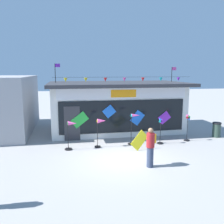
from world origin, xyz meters
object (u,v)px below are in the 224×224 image
wind_spinner_left (101,126)px  trash_bin (217,130)px  display_kite_on_ground (139,140)px  wind_spinner_far_left (71,131)px  person_mid_plaza (151,146)px  wind_spinner_right (188,125)px  kite_shop_building (116,106)px  wind_spinner_center_left (134,125)px  wind_spinner_center_right (161,130)px

wind_spinner_left → trash_bin: (7.24, 0.70, -0.67)m
display_kite_on_ground → wind_spinner_far_left: bearing=168.2°
wind_spinner_left → person_mid_plaza: person_mid_plaza is taller
wind_spinner_far_left → display_kite_on_ground: size_ratio=1.55×
wind_spinner_right → person_mid_plaza: 4.72m
kite_shop_building → wind_spinner_left: bearing=-113.4°
wind_spinner_left → wind_spinner_center_left: bearing=4.7°
wind_spinner_center_left → wind_spinner_center_right: 1.51m
wind_spinner_center_left → trash_bin: wind_spinner_center_left is taller
kite_shop_building → person_mid_plaza: 6.77m
kite_shop_building → wind_spinner_center_right: (1.73, -3.70, -0.84)m
wind_spinner_left → wind_spinner_center_right: wind_spinner_left is taller
wind_spinner_far_left → display_kite_on_ground: wind_spinner_far_left is taller
kite_shop_building → person_mid_plaza: kite_shop_building is taller
wind_spinner_far_left → wind_spinner_center_right: (4.85, 0.09, -0.19)m
wind_spinner_right → trash_bin: size_ratio=1.73×
wind_spinner_left → wind_spinner_far_left: bearing=-175.2°
kite_shop_building → wind_spinner_right: bearing=-44.7°
wind_spinner_center_left → trash_bin: 5.46m
kite_shop_building → person_mid_plaza: (0.09, -6.72, -0.77)m
wind_spinner_center_right → wind_spinner_right: wind_spinner_right is taller
wind_spinner_far_left → wind_spinner_center_left: wind_spinner_center_left is taller
person_mid_plaza → wind_spinner_right: bearing=90.2°
wind_spinner_far_left → person_mid_plaza: size_ratio=0.88×
person_mid_plaza → wind_spinner_far_left: bearing=-176.3°
wind_spinner_left → trash_bin: bearing=5.5°
wind_spinner_far_left → wind_spinner_right: size_ratio=0.95×
kite_shop_building → wind_spinner_center_right: 4.18m
wind_spinner_far_left → wind_spinner_left: 1.55m
wind_spinner_center_left → display_kite_on_ground: (0.02, -0.99, -0.58)m
wind_spinner_left → wind_spinner_center_right: bearing=-0.7°
kite_shop_building → wind_spinner_center_right: size_ratio=6.04×
kite_shop_building → display_kite_on_ground: kite_shop_building is taller
kite_shop_building → trash_bin: bearing=-27.7°
wind_spinner_far_left → wind_spinner_left: size_ratio=0.96×
wind_spinner_center_left → display_kite_on_ground: wind_spinner_center_left is taller
wind_spinner_right → person_mid_plaza: size_ratio=0.93×
wind_spinner_far_left → wind_spinner_right: bearing=3.1°
wind_spinner_far_left → display_kite_on_ground: 3.52m
kite_shop_building → wind_spinner_right: kite_shop_building is taller
wind_spinner_far_left → wind_spinner_right: 6.61m
wind_spinner_center_left → wind_spinner_center_right: size_ratio=1.17×
wind_spinner_left → display_kite_on_ground: 2.14m
wind_spinner_center_right → wind_spinner_left: bearing=179.3°
trash_bin → wind_spinner_center_left: bearing=-174.2°
wind_spinner_far_left → person_mid_plaza: 4.34m
trash_bin → wind_spinner_center_right: bearing=-169.4°
wind_spinner_far_left → wind_spinner_center_left: size_ratio=0.87×
wind_spinner_center_right → person_mid_plaza: bearing=-118.7°
trash_bin → person_mid_plaza: bearing=-146.0°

